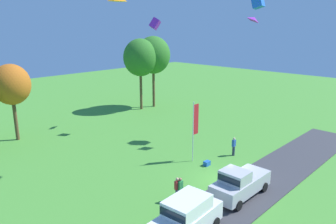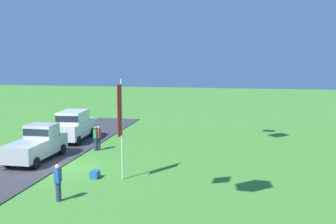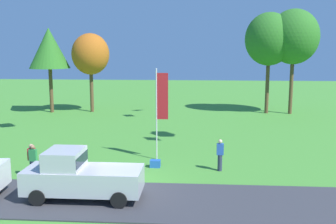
# 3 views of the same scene
# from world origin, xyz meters

# --- Properties ---
(ground_plane) EXTENTS (120.00, 120.00, 0.00)m
(ground_plane) POSITION_xyz_m (0.00, 0.00, 0.00)
(ground_plane) COLOR #478E33
(pavement_strip) EXTENTS (36.00, 4.40, 0.06)m
(pavement_strip) POSITION_xyz_m (0.00, -2.09, 0.03)
(pavement_strip) COLOR #38383D
(pavement_strip) RESTS_ON ground
(car_suv_near_entrance) EXTENTS (4.72, 2.30, 2.28)m
(car_suv_near_entrance) POSITION_xyz_m (-7.05, -2.21, 1.30)
(car_suv_near_entrance) COLOR white
(car_suv_near_entrance) RESTS_ON ground
(car_pickup_far_end) EXTENTS (5.00, 2.05, 2.14)m
(car_pickup_far_end) POSITION_xyz_m (-1.35, -2.05, 1.11)
(car_pickup_far_end) COLOR #B7B7BC
(car_pickup_far_end) RESTS_ON ground
(person_beside_suv) EXTENTS (0.36, 0.24, 1.71)m
(person_beside_suv) POSITION_xyz_m (-4.49, 0.57, 0.88)
(person_beside_suv) COLOR #2D334C
(person_beside_suv) RESTS_ON ground
(person_on_lawn) EXTENTS (0.36, 0.24, 1.71)m
(person_on_lawn) POSITION_xyz_m (-4.62, 0.72, 0.88)
(person_on_lawn) COLOR #2D334C
(person_on_lawn) RESTS_ON ground
(person_watching_sky) EXTENTS (0.36, 0.24, 1.71)m
(person_watching_sky) POSITION_xyz_m (4.92, 2.39, 0.88)
(person_watching_sky) COLOR #2D334C
(person_watching_sky) RESTS_ON ground
(flag_banner) EXTENTS (0.71, 0.08, 5.33)m
(flag_banner) POSITION_xyz_m (1.59, 4.29, 3.38)
(flag_banner) COLOR silver
(flag_banner) RESTS_ON ground
(cooler_box) EXTENTS (0.56, 0.40, 0.40)m
(cooler_box) POSITION_xyz_m (1.42, 2.78, 0.20)
(cooler_box) COLOR blue
(cooler_box) RESTS_ON ground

